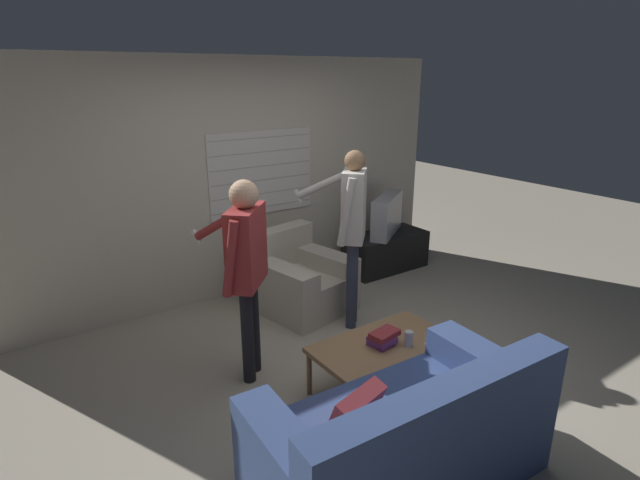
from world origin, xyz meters
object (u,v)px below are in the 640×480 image
Objects in this scene: tv at (387,215)px; person_left_standing at (246,256)px; book_stack at (383,338)px; person_right_standing at (352,219)px; soda_can at (409,339)px; couch_blue at (404,440)px; armchair_beige at (298,280)px; coffee_table at (384,349)px; spare_remote at (432,347)px.

tv is 2.77m from person_left_standing.
tv is 3.07× the size of book_stack.
person_left_standing is 0.95× the size of person_right_standing.
tv is 2.61m from soda_can.
person_left_standing is 6.56× the size of book_stack.
couch_blue is 1.70× the size of armchair_beige.
coffee_table is 1.32m from person_right_standing.
tv reaches higher than coffee_table.
soda_can is (-1.60, -2.04, -0.25)m from tv.
armchair_beige is at bearing 63.12° from person_right_standing.
couch_blue is 0.97m from book_stack.
person_left_standing reaches higher than armchair_beige.
coffee_table is 0.63× the size of person_right_standing.
spare_remote is at bearing -144.95° from person_right_standing.
person_right_standing reaches higher than soda_can.
spare_remote reaches higher than coffee_table.
book_stack is at bearing 135.86° from spare_remote.
armchair_beige is 1.57m from tv.
tv is at bearing 47.85° from coffee_table.
tv reaches higher than couch_blue.
tv is (2.29, 2.70, 0.38)m from couch_blue.
tv is at bearing 179.97° from armchair_beige.
coffee_table is at bearing 70.17° from armchair_beige.
couch_blue is 2.19m from person_right_standing.
soda_can is 0.19m from spare_remote.
soda_can is at bearing 134.03° from spare_remote.
armchair_beige reaches higher than book_stack.
spare_remote is (-1.48, -2.17, -0.30)m from tv.
person_left_standing reaches higher than soda_can.
person_right_standing reaches higher than spare_remote.
book_stack is (0.75, -0.77, -0.59)m from person_left_standing.
couch_blue is at bearing -147.54° from spare_remote.
book_stack is 1.98× the size of soda_can.
person_right_standing reaches higher than coffee_table.
couch_blue is 1.04× the size of person_right_standing.
person_right_standing is 13.19× the size of spare_remote.
person_right_standing is 1.44m from spare_remote.
book_stack is at bearing -91.98° from person_left_standing.
tv is (1.49, 0.29, 0.40)m from armchair_beige.
coffee_table is (0.55, 0.78, 0.04)m from couch_blue.
person_right_standing is (0.46, 1.01, 0.72)m from coffee_table.
soda_can reaches higher than book_stack.
coffee_table is 8.65× the size of soda_can.
soda_can is at bearing 17.81° from tv.
person_left_standing reaches higher than spare_remote.
book_stack is 0.38m from spare_remote.
person_left_standing is 1.39m from soda_can.
armchair_beige is 1.76m from soda_can.
book_stack is (0.54, 0.79, 0.13)m from couch_blue.
couch_blue is at bearing -165.32° from person_right_standing.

